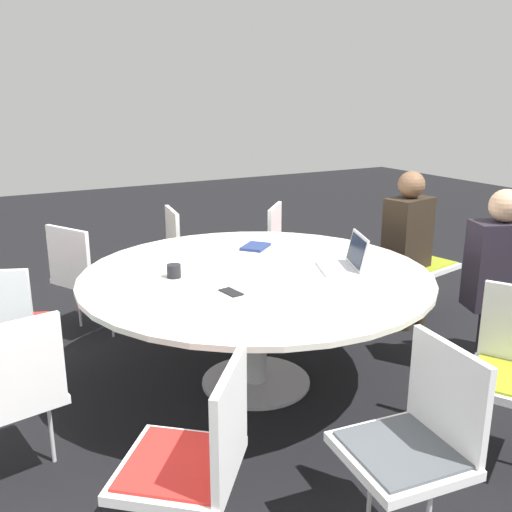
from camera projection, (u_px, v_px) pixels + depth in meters
ground_plane at (256, 382)px, 3.56m from camera, size 16.00×16.00×0.00m
conference_table at (256, 286)px, 3.39m from camera, size 2.06×2.06×0.72m
chair_1 at (416, 254)px, 4.57m from camera, size 0.50×0.51×0.84m
chair_2 at (289, 247)px, 4.80m from camera, size 0.61×0.61×0.84m
chair_3 at (189, 249)px, 4.71m from camera, size 0.50×0.48×0.84m
chair_4 at (85, 271)px, 4.14m from camera, size 0.58×0.58×0.84m
chair_5 at (2, 322)px, 3.22m from camera, size 0.56×0.57×0.84m
chair_6 at (8, 387)px, 2.50m from camera, size 0.49×0.50×0.84m
chair_7 at (196, 453)px, 2.05m from camera, size 0.61×0.60×0.84m
chair_8 at (417, 434)px, 2.16m from camera, size 0.49×0.47×0.84m
person_0 at (499, 270)px, 3.51m from camera, size 0.35×0.42×1.19m
person_1 at (409, 237)px, 4.30m from camera, size 0.31×0.40×1.19m
laptop at (346, 261)px, 3.41m from camera, size 0.38×0.35×0.21m
spiral_notebook at (255, 247)px, 3.89m from camera, size 0.25×0.26×0.02m
coffee_cup at (174, 271)px, 3.26m from camera, size 0.08×0.08×0.08m
cell_phone at (231, 292)px, 3.01m from camera, size 0.15×0.09×0.01m
handbag at (146, 292)px, 4.77m from camera, size 0.36×0.16×0.28m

